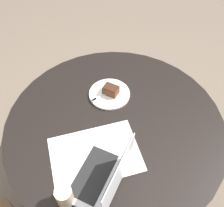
{
  "coord_description": "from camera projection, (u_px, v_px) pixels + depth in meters",
  "views": [
    {
      "loc": [
        -0.46,
        -0.62,
        1.86
      ],
      "look_at": [
        0.04,
        0.09,
        0.79
      ],
      "focal_mm": 42.0,
      "sensor_mm": 36.0,
      "label": 1
    }
  ],
  "objects": [
    {
      "name": "coffee_glass",
      "position": [
        65.0,
        196.0,
        1.06
      ],
      "size": [
        0.07,
        0.07,
        0.1
      ],
      "color": "#C6AD89",
      "rests_on": "dining_table"
    },
    {
      "name": "cake_slice",
      "position": [
        111.0,
        90.0,
        1.44
      ],
      "size": [
        0.09,
        0.1,
        0.05
      ],
      "rotation": [
        0.0,
        0.0,
        2.05
      ],
      "color": "brown",
      "rests_on": "plate"
    },
    {
      "name": "paper_document",
      "position": [
        95.0,
        154.0,
        1.23
      ],
      "size": [
        0.49,
        0.41,
        0.0
      ],
      "rotation": [
        0.0,
        0.0,
        -0.34
      ],
      "color": "white",
      "rests_on": "dining_table"
    },
    {
      "name": "ground_plane",
      "position": [
        114.0,
        182.0,
        1.93
      ],
      "size": [
        12.0,
        12.0,
        0.0
      ],
      "primitive_type": "plane",
      "color": "#6B5B4C"
    },
    {
      "name": "dining_table",
      "position": [
        115.0,
        138.0,
        1.46
      ],
      "size": [
        1.13,
        1.13,
        0.75
      ],
      "color": "black",
      "rests_on": "ground_plane"
    },
    {
      "name": "plate",
      "position": [
        109.0,
        94.0,
        1.47
      ],
      "size": [
        0.23,
        0.23,
        0.01
      ],
      "color": "silver",
      "rests_on": "dining_table"
    },
    {
      "name": "laptop",
      "position": [
        100.0,
        175.0,
        1.13
      ],
      "size": [
        0.38,
        0.36,
        0.21
      ],
      "rotation": [
        0.0,
        0.0,
        6.8
      ],
      "color": "silver",
      "rests_on": "dining_table"
    },
    {
      "name": "fork",
      "position": [
        102.0,
        96.0,
        1.45
      ],
      "size": [
        0.17,
        0.03,
        0.0
      ],
      "rotation": [
        0.0,
        0.0,
        9.38
      ],
      "color": "silver",
      "rests_on": "plate"
    }
  ]
}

